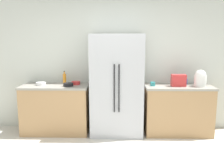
{
  "coord_description": "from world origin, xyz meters",
  "views": [
    {
      "loc": [
        0.12,
        -2.94,
        1.75
      ],
      "look_at": [
        0.04,
        0.49,
        1.15
      ],
      "focal_mm": 39.98,
      "sensor_mm": 36.0,
      "label": 1
    }
  ],
  "objects": [
    {
      "name": "counter_left",
      "position": [
        -1.06,
        1.64,
        0.46
      ],
      "size": [
        1.26,
        0.62,
        0.92
      ],
      "color": "tan",
      "rests_on": "ground_plane"
    },
    {
      "name": "counter_right",
      "position": [
        1.25,
        1.64,
        0.46
      ],
      "size": [
        1.25,
        0.62,
        0.92
      ],
      "color": "tan",
      "rests_on": "ground_plane"
    },
    {
      "name": "bowl_a",
      "position": [
        -1.33,
        1.64,
        0.95
      ],
      "size": [
        0.18,
        0.18,
        0.06
      ],
      "primitive_type": "cylinder",
      "color": "white",
      "rests_on": "counter_left"
    },
    {
      "name": "bottle_a",
      "position": [
        -0.91,
        1.79,
        1.02
      ],
      "size": [
        0.06,
        0.06,
        0.25
      ],
      "color": "orange",
      "rests_on": "counter_left"
    },
    {
      "name": "rice_cooker",
      "position": [
        1.63,
        1.59,
        1.07
      ],
      "size": [
        0.22,
        0.22,
        0.3
      ],
      "color": "white",
      "rests_on": "counter_right"
    },
    {
      "name": "kitchen_back_panel",
      "position": [
        0.0,
        1.99,
        1.45
      ],
      "size": [
        5.3,
        0.1,
        2.89
      ],
      "primitive_type": "cube",
      "color": "silver",
      "rests_on": "ground_plane"
    },
    {
      "name": "cup_b",
      "position": [
        0.77,
        1.62,
        0.96
      ],
      "size": [
        0.09,
        0.09,
        0.07
      ],
      "primitive_type": "cylinder",
      "color": "teal",
      "rests_on": "counter_right"
    },
    {
      "name": "bowl_b",
      "position": [
        -0.79,
        1.54,
        0.95
      ],
      "size": [
        0.18,
        0.18,
        0.06
      ],
      "primitive_type": "cylinder",
      "color": "black",
      "rests_on": "counter_left"
    },
    {
      "name": "refrigerator",
      "position": [
        0.1,
        1.61,
        0.93
      ],
      "size": [
        0.96,
        0.66,
        1.86
      ],
      "color": "#B2B5BA",
      "rests_on": "ground_plane"
    },
    {
      "name": "bowl_c",
      "position": [
        -0.68,
        1.73,
        0.95
      ],
      "size": [
        0.17,
        0.17,
        0.06
      ],
      "primitive_type": "cylinder",
      "color": "red",
      "rests_on": "counter_left"
    },
    {
      "name": "toaster",
      "position": [
        1.24,
        1.6,
        1.03
      ],
      "size": [
        0.26,
        0.15,
        0.22
      ],
      "primitive_type": "cube",
      "color": "red",
      "rests_on": "counter_right"
    },
    {
      "name": "cup_a",
      "position": [
        1.42,
        1.8,
        0.97
      ],
      "size": [
        0.08,
        0.08,
        0.11
      ],
      "primitive_type": "cylinder",
      "color": "blue",
      "rests_on": "counter_right"
    }
  ]
}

